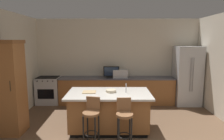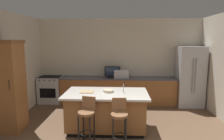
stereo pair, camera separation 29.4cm
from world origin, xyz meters
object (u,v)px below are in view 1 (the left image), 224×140
object	(u,v)px
range_oven	(48,90)
cutting_board	(89,92)
cabinet_tower	(10,86)
microwave	(120,74)
bar_stool_left	(91,117)
kitchen_island	(108,111)
refrigerator	(186,76)
tv_monitor	(111,73)
fruit_bowl	(110,91)
bar_stool_right	(124,118)

from	to	relation	value
range_oven	cutting_board	world-z (taller)	cutting_board
cabinet_tower	microwave	size ratio (longest dim) A/B	4.46
bar_stool_left	range_oven	bearing A→B (deg)	135.61
kitchen_island	range_oven	size ratio (longest dim) A/B	2.14
microwave	cutting_board	size ratio (longest dim) A/B	1.54
refrigerator	tv_monitor	size ratio (longest dim) A/B	3.70
range_oven	cabinet_tower	size ratio (longest dim) A/B	0.43
bar_stool_left	fruit_bowl	distance (m)	0.90
bar_stool_left	refrigerator	bearing A→B (deg)	54.58
kitchen_island	cutting_board	world-z (taller)	cutting_board
kitchen_island	bar_stool_right	size ratio (longest dim) A/B	1.98
cabinet_tower	tv_monitor	xyz separation A→B (m)	(2.27, 2.11, -0.04)
kitchen_island	refrigerator	bearing A→B (deg)	36.99
range_oven	cabinet_tower	bearing A→B (deg)	-93.71
cabinet_tower	tv_monitor	distance (m)	3.10
refrigerator	cutting_board	bearing A→B (deg)	-147.76
range_oven	kitchen_island	bearing A→B (deg)	-43.89
range_oven	bar_stool_right	world-z (taller)	bar_stool_right
bar_stool_left	bar_stool_right	size ratio (longest dim) A/B	1.00
microwave	fruit_bowl	world-z (taller)	microwave
refrigerator	cabinet_tower	world-z (taller)	cabinet_tower
tv_monitor	cutting_board	xyz separation A→B (m)	(-0.51, -1.93, -0.15)
kitchen_island	range_oven	xyz separation A→B (m)	(-2.08, 2.00, -0.01)
refrigerator	microwave	world-z (taller)	refrigerator
kitchen_island	microwave	xyz separation A→B (m)	(0.35, 2.00, 0.56)
refrigerator	kitchen_island	bearing A→B (deg)	-143.01
fruit_bowl	cabinet_tower	bearing A→B (deg)	-174.91
bar_stool_left	cutting_board	size ratio (longest dim) A/B	3.14
cabinet_tower	cutting_board	size ratio (longest dim) A/B	6.86
fruit_bowl	cutting_board	size ratio (longest dim) A/B	0.78
microwave	tv_monitor	world-z (taller)	tv_monitor
kitchen_island	fruit_bowl	bearing A→B (deg)	43.64
range_oven	bar_stool_left	bearing A→B (deg)	-57.04
tv_monitor	bar_stool_right	size ratio (longest dim) A/B	0.53
cutting_board	bar_stool_right	bearing A→B (deg)	-45.12
range_oven	microwave	world-z (taller)	microwave
kitchen_island	bar_stool_left	world-z (taller)	bar_stool_left
bar_stool_right	fruit_bowl	world-z (taller)	bar_stool_right
refrigerator	microwave	bearing A→B (deg)	178.21
kitchen_island	microwave	size ratio (longest dim) A/B	4.06
kitchen_island	cabinet_tower	xyz separation A→B (m)	(-2.22, -0.16, 0.65)
range_oven	microwave	size ratio (longest dim) A/B	1.90
microwave	fruit_bowl	size ratio (longest dim) A/B	1.97
cabinet_tower	bar_stool_right	xyz separation A→B (m)	(2.54, -0.61, -0.52)
bar_stool_left	bar_stool_right	xyz separation A→B (m)	(0.66, -0.08, 0.00)
range_oven	tv_monitor	xyz separation A→B (m)	(2.13, -0.05, 0.62)
refrigerator	cabinet_tower	xyz separation A→B (m)	(-4.79, -2.09, 0.14)
bar_stool_right	microwave	bearing A→B (deg)	86.61
fruit_bowl	refrigerator	bearing A→B (deg)	36.85
microwave	cutting_board	xyz separation A→B (m)	(-0.81, -1.98, -0.11)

